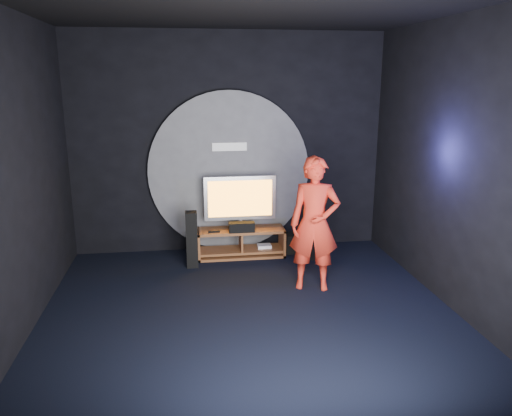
{
  "coord_description": "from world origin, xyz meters",
  "views": [
    {
      "loc": [
        -0.72,
        -5.49,
        2.77
      ],
      "look_at": [
        0.23,
        1.05,
        1.05
      ],
      "focal_mm": 35.0,
      "sensor_mm": 36.0,
      "label": 1
    }
  ],
  "objects": [
    {
      "name": "remote",
      "position": [
        -0.3,
        1.93,
        0.46
      ],
      "size": [
        0.18,
        0.05,
        0.02
      ],
      "primitive_type": "cube",
      "color": "black",
      "rests_on": "media_console"
    },
    {
      "name": "tv",
      "position": [
        0.13,
        2.12,
        0.91
      ],
      "size": [
        1.13,
        0.22,
        0.84
      ],
      "color": "#AEAEB6",
      "rests_on": "media_console"
    },
    {
      "name": "back_wall",
      "position": [
        0.0,
        2.5,
        1.75
      ],
      "size": [
        5.0,
        0.04,
        3.5
      ],
      "primitive_type": "cube",
      "color": "black",
      "rests_on": "ground"
    },
    {
      "name": "center_speaker",
      "position": [
        0.13,
        1.9,
        0.53
      ],
      "size": [
        0.4,
        0.15,
        0.15
      ],
      "primitive_type": "cube",
      "color": "black",
      "rests_on": "media_console"
    },
    {
      "name": "front_wall",
      "position": [
        0.0,
        -2.5,
        1.75
      ],
      "size": [
        5.0,
        0.04,
        3.5
      ],
      "primitive_type": "cube",
      "color": "black",
      "rests_on": "ground"
    },
    {
      "name": "right_wall",
      "position": [
        2.5,
        0.0,
        1.75
      ],
      "size": [
        0.04,
        5.0,
        3.5
      ],
      "primitive_type": "cube",
      "color": "black",
      "rests_on": "ground"
    },
    {
      "name": "tower_speaker_right",
      "position": [
        1.18,
        1.76,
        0.43
      ],
      "size": [
        0.17,
        0.19,
        0.86
      ],
      "primitive_type": "cube",
      "color": "black",
      "rests_on": "ground"
    },
    {
      "name": "floor",
      "position": [
        0.0,
        0.0,
        0.0
      ],
      "size": [
        5.0,
        5.0,
        0.0
      ],
      "primitive_type": "plane",
      "color": "black",
      "rests_on": "ground"
    },
    {
      "name": "media_console",
      "position": [
        0.14,
        2.05,
        0.19
      ],
      "size": [
        1.39,
        0.45,
        0.45
      ],
      "color": "brown",
      "rests_on": "ground"
    },
    {
      "name": "wall_disc_panel",
      "position": [
        0.0,
        2.44,
        1.3
      ],
      "size": [
        2.6,
        0.11,
        2.6
      ],
      "color": "#515156",
      "rests_on": "ground"
    },
    {
      "name": "ceiling",
      "position": [
        0.0,
        0.0,
        3.5
      ],
      "size": [
        5.0,
        5.0,
        0.01
      ],
      "primitive_type": "cube",
      "color": "black",
      "rests_on": "back_wall"
    },
    {
      "name": "tower_speaker_left",
      "position": [
        -0.65,
        1.69,
        0.43
      ],
      "size": [
        0.17,
        0.19,
        0.86
      ],
      "primitive_type": "cube",
      "color": "black",
      "rests_on": "ground"
    },
    {
      "name": "subwoofer",
      "position": [
        1.01,
        2.13,
        0.15
      ],
      "size": [
        0.28,
        0.28,
        0.3
      ],
      "primitive_type": "cube",
      "color": "black",
      "rests_on": "ground"
    },
    {
      "name": "player",
      "position": [
        0.96,
        0.67,
        0.9
      ],
      "size": [
        0.75,
        0.58,
        1.8
      ],
      "primitive_type": "imported",
      "rotation": [
        0.0,
        0.0,
        -0.26
      ],
      "color": "red",
      "rests_on": "ground"
    },
    {
      "name": "left_wall",
      "position": [
        -2.5,
        0.0,
        1.75
      ],
      "size": [
        0.04,
        5.0,
        3.5
      ],
      "primitive_type": "cube",
      "color": "black",
      "rests_on": "ground"
    }
  ]
}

